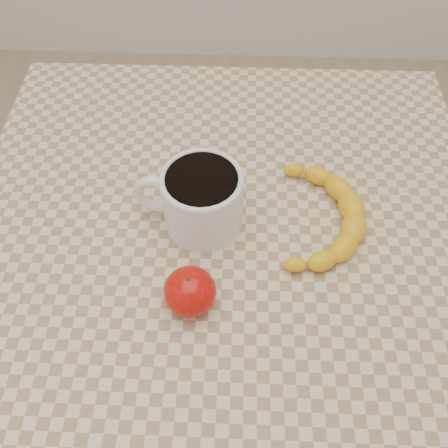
{
  "coord_description": "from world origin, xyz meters",
  "views": [
    {
      "loc": [
        0.02,
        -0.43,
        1.37
      ],
      "look_at": [
        0.0,
        0.0,
        0.77
      ],
      "focal_mm": 40.0,
      "sensor_mm": 36.0,
      "label": 1
    }
  ],
  "objects_px": {
    "coffee_mug": "(200,198)",
    "table": "(224,262)",
    "apple": "(190,291)",
    "banana": "(319,217)",
    "orange_juice_glass": "(210,204)"
  },
  "relations": [
    {
      "from": "banana",
      "to": "table",
      "type": "bearing_deg",
      "value": -160.4
    },
    {
      "from": "coffee_mug",
      "to": "orange_juice_glass",
      "type": "xyz_separation_m",
      "value": [
        0.01,
        0.0,
        -0.01
      ]
    },
    {
      "from": "coffee_mug",
      "to": "orange_juice_glass",
      "type": "distance_m",
      "value": 0.02
    },
    {
      "from": "table",
      "to": "banana",
      "type": "height_order",
      "value": "banana"
    },
    {
      "from": "coffee_mug",
      "to": "table",
      "type": "bearing_deg",
      "value": -29.95
    },
    {
      "from": "orange_juice_glass",
      "to": "banana",
      "type": "bearing_deg",
      "value": -0.62
    },
    {
      "from": "apple",
      "to": "banana",
      "type": "distance_m",
      "value": 0.23
    },
    {
      "from": "table",
      "to": "apple",
      "type": "xyz_separation_m",
      "value": [
        -0.04,
        -0.12,
        0.12
      ]
    },
    {
      "from": "coffee_mug",
      "to": "apple",
      "type": "distance_m",
      "value": 0.14
    },
    {
      "from": "orange_juice_glass",
      "to": "banana",
      "type": "distance_m",
      "value": 0.16
    },
    {
      "from": "table",
      "to": "coffee_mug",
      "type": "xyz_separation_m",
      "value": [
        -0.04,
        0.02,
        0.14
      ]
    },
    {
      "from": "banana",
      "to": "apple",
      "type": "bearing_deg",
      "value": -130.53
    },
    {
      "from": "banana",
      "to": "coffee_mug",
      "type": "bearing_deg",
      "value": -168.46
    },
    {
      "from": "orange_juice_glass",
      "to": "banana",
      "type": "relative_size",
      "value": 0.29
    },
    {
      "from": "apple",
      "to": "orange_juice_glass",
      "type": "bearing_deg",
      "value": 82.02
    }
  ]
}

